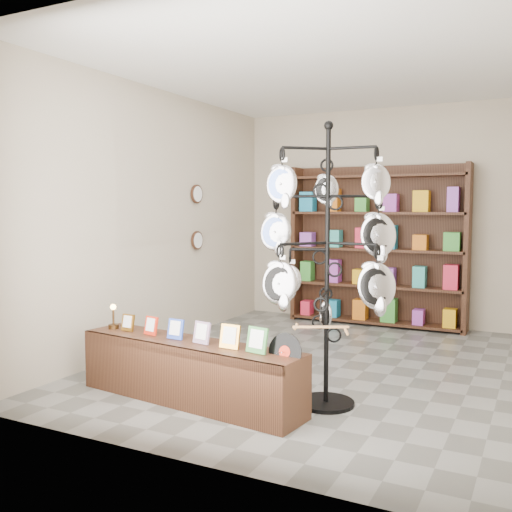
# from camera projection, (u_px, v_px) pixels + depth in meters

# --- Properties ---
(ground) EXTENTS (5.00, 5.00, 0.00)m
(ground) POSITION_uv_depth(u_px,v_px,m) (317.00, 365.00, 5.91)
(ground) COLOR slate
(ground) RESTS_ON ground
(room_envelope) EXTENTS (5.00, 5.00, 5.00)m
(room_envelope) POSITION_uv_depth(u_px,v_px,m) (318.00, 185.00, 5.75)
(room_envelope) COLOR #B1A58F
(room_envelope) RESTS_ON ground
(display_tree) EXTENTS (1.26, 1.26, 2.32)m
(display_tree) POSITION_uv_depth(u_px,v_px,m) (327.00, 244.00, 4.60)
(display_tree) COLOR black
(display_tree) RESTS_ON ground
(front_shelf) EXTENTS (2.13, 0.68, 0.74)m
(front_shelf) POSITION_uv_depth(u_px,v_px,m) (189.00, 371.00, 4.77)
(front_shelf) COLOR black
(front_shelf) RESTS_ON ground
(back_shelving) EXTENTS (2.42, 0.36, 2.20)m
(back_shelving) POSITION_uv_depth(u_px,v_px,m) (377.00, 251.00, 7.86)
(back_shelving) COLOR black
(back_shelving) RESTS_ON ground
(wall_clocks) EXTENTS (0.03, 0.24, 0.84)m
(wall_clocks) POSITION_uv_depth(u_px,v_px,m) (197.00, 217.00, 7.38)
(wall_clocks) COLOR black
(wall_clocks) RESTS_ON ground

